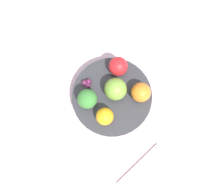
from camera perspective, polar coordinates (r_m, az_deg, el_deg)
name	(u,v)px	position (r m, az deg, el deg)	size (l,w,h in m)	color
ground_plane	(112,100)	(0.61, 0.00, -1.29)	(6.00, 6.00, 0.00)	gray
table_surface	(112,99)	(0.60, 0.00, -1.11)	(1.20, 1.20, 0.02)	silver
bowl	(112,97)	(0.57, 0.00, -0.58)	(0.20, 0.20, 0.04)	#2D2D33
broccoli	(87,99)	(0.52, -6.44, -1.07)	(0.05, 0.05, 0.06)	#99C17A
apple_red	(116,90)	(0.53, 1.10, 1.43)	(0.06, 0.06, 0.06)	olive
apple_green	(118,66)	(0.55, 1.63, 7.50)	(0.05, 0.05, 0.05)	red
orange_front	(141,92)	(0.53, 7.57, 0.70)	(0.05, 0.05, 0.05)	orange
orange_back	(105,116)	(0.52, -1.90, -5.59)	(0.04, 0.04, 0.04)	orange
grape_cluster	(87,83)	(0.55, -6.57, 3.06)	(0.02, 0.03, 0.01)	#5B1E42
napkin	(153,181)	(0.59, 10.68, -21.22)	(0.16, 0.14, 0.01)	beige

